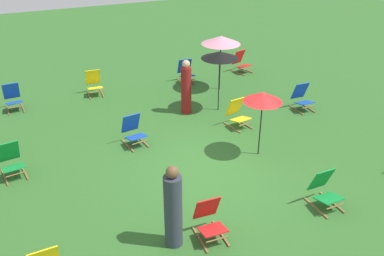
% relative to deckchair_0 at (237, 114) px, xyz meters
% --- Properties ---
extents(ground_plane, '(40.00, 40.00, 0.00)m').
position_rel_deckchair_0_xyz_m(ground_plane, '(-1.64, -1.67, -0.37)').
color(ground_plane, '#2D6026').
extents(deckchair_0, '(0.60, 0.83, 0.83)m').
position_rel_deckchair_0_xyz_m(deckchair_0, '(0.00, 0.00, 0.00)').
color(deckchair_0, olive).
rests_on(deckchair_0, ground).
extents(deckchair_1, '(0.49, 0.77, 0.83)m').
position_rel_deckchair_0_xyz_m(deckchair_1, '(-0.14, -3.92, 0.00)').
color(deckchair_1, olive).
rests_on(deckchair_1, ground).
extents(deckchair_2, '(0.50, 0.77, 0.83)m').
position_rel_deckchair_0_xyz_m(deckchair_2, '(2.41, 0.19, 0.00)').
color(deckchair_2, olive).
rests_on(deckchair_2, ground).
extents(deckchair_3, '(0.52, 0.79, 0.83)m').
position_rel_deckchair_0_xyz_m(deckchair_3, '(0.02, 3.78, 0.00)').
color(deckchair_3, olive).
rests_on(deckchair_3, ground).
extents(deckchair_4, '(0.67, 0.86, 0.83)m').
position_rel_deckchair_0_xyz_m(deckchair_4, '(2.36, 3.89, 0.00)').
color(deckchair_4, olive).
rests_on(deckchair_4, ground).
extents(deckchair_5, '(0.51, 0.78, 0.83)m').
position_rel_deckchair_0_xyz_m(deckchair_5, '(-2.75, -3.79, 0.00)').
color(deckchair_5, olive).
rests_on(deckchair_5, ground).
extents(deckchair_6, '(0.58, 0.82, 0.83)m').
position_rel_deckchair_0_xyz_m(deckchair_6, '(-6.06, -0.03, 0.00)').
color(deckchair_6, olive).
rests_on(deckchair_6, ground).
extents(deckchair_7, '(0.58, 0.82, 0.83)m').
position_rel_deckchair_0_xyz_m(deckchair_7, '(-3.02, 0.22, 0.00)').
color(deckchair_7, olive).
rests_on(deckchair_7, ground).
extents(deckchair_8, '(0.52, 0.79, 0.83)m').
position_rel_deckchair_0_xyz_m(deckchair_8, '(-3.24, 4.01, 0.00)').
color(deckchair_8, olive).
rests_on(deckchair_8, ground).
extents(deckchair_9, '(0.52, 0.79, 0.83)m').
position_rel_deckchair_0_xyz_m(deckchair_9, '(-5.81, 3.84, 0.00)').
color(deckchair_9, olive).
rests_on(deckchair_9, ground).
extents(umbrella_0, '(1.30, 1.30, 1.87)m').
position_rel_deckchair_0_xyz_m(umbrella_0, '(0.82, 2.69, 1.36)').
color(umbrella_0, black).
rests_on(umbrella_0, ground).
extents(umbrella_1, '(0.96, 0.96, 1.71)m').
position_rel_deckchair_0_xyz_m(umbrella_1, '(-0.28, -1.60, 1.22)').
color(umbrella_1, black).
rests_on(umbrella_1, ground).
extents(umbrella_2, '(1.12, 1.12, 1.88)m').
position_rel_deckchair_0_xyz_m(umbrella_2, '(-0.00, 1.18, 1.40)').
color(umbrella_2, black).
rests_on(umbrella_2, ground).
extents(person_0, '(0.47, 0.47, 1.71)m').
position_rel_deckchair_0_xyz_m(person_0, '(-3.45, -3.70, 0.43)').
color(person_0, '#333847').
rests_on(person_0, ground).
extents(person_1, '(0.44, 0.44, 1.68)m').
position_rel_deckchair_0_xyz_m(person_1, '(-0.98, 1.42, 0.43)').
color(person_1, maroon).
rests_on(person_1, ground).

